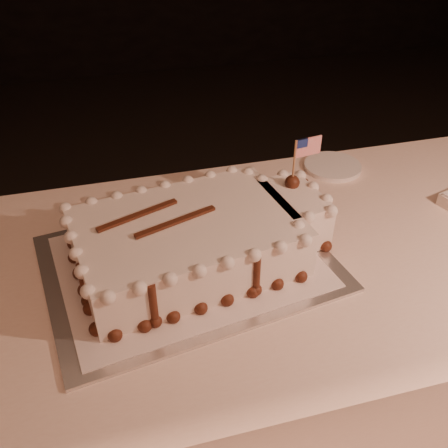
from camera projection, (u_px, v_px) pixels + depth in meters
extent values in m
cube|color=#F9D3C1|center=(289.00, 355.00, 1.35)|extent=(2.40, 0.80, 0.75)
cube|color=silver|center=(188.00, 263.00, 1.08)|extent=(0.66, 0.53, 0.01)
cube|color=white|center=(188.00, 261.00, 1.08)|extent=(0.59, 0.48, 0.00)
cube|color=white|center=(187.00, 241.00, 1.04)|extent=(0.49, 0.36, 0.11)
cube|color=white|center=(293.00, 213.00, 1.13)|extent=(0.13, 0.18, 0.11)
sphere|color=#512314|center=(115.00, 335.00, 0.90)|extent=(0.03, 0.03, 0.03)
sphere|color=#512314|center=(145.00, 326.00, 0.91)|extent=(0.03, 0.03, 0.03)
sphere|color=#512314|center=(173.00, 317.00, 0.93)|extent=(0.03, 0.03, 0.03)
sphere|color=#512314|center=(201.00, 308.00, 0.95)|extent=(0.03, 0.03, 0.03)
sphere|color=#512314|center=(227.00, 300.00, 0.97)|extent=(0.03, 0.03, 0.03)
sphere|color=#512314|center=(253.00, 292.00, 0.99)|extent=(0.03, 0.03, 0.03)
sphere|color=#512314|center=(277.00, 284.00, 1.00)|extent=(0.03, 0.03, 0.03)
sphere|color=#512314|center=(301.00, 276.00, 1.02)|extent=(0.03, 0.03, 0.03)
sphere|color=#512314|center=(294.00, 262.00, 1.06)|extent=(0.03, 0.03, 0.03)
sphere|color=#512314|center=(304.00, 252.00, 1.08)|extent=(0.03, 0.03, 0.03)
sphere|color=#512314|center=(326.00, 246.00, 1.10)|extent=(0.03, 0.03, 0.03)
sphere|color=#512314|center=(322.00, 234.00, 1.14)|extent=(0.03, 0.03, 0.03)
sphere|color=#512314|center=(309.00, 221.00, 1.18)|extent=(0.03, 0.03, 0.03)
sphere|color=#512314|center=(297.00, 209.00, 1.22)|extent=(0.03, 0.03, 0.03)
sphere|color=#512314|center=(280.00, 208.00, 1.22)|extent=(0.03, 0.03, 0.03)
sphere|color=#512314|center=(260.00, 214.00, 1.20)|extent=(0.03, 0.03, 0.03)
sphere|color=#512314|center=(247.00, 206.00, 1.23)|extent=(0.03, 0.03, 0.03)
sphere|color=#512314|center=(231.00, 204.00, 1.23)|extent=(0.03, 0.03, 0.03)
sphere|color=#512314|center=(211.00, 210.00, 1.22)|extent=(0.03, 0.03, 0.03)
sphere|color=#512314|center=(190.00, 215.00, 1.20)|extent=(0.03, 0.03, 0.03)
sphere|color=#512314|center=(168.00, 220.00, 1.18)|extent=(0.03, 0.03, 0.03)
sphere|color=#512314|center=(145.00, 226.00, 1.16)|extent=(0.03, 0.03, 0.03)
sphere|color=#512314|center=(122.00, 232.00, 1.14)|extent=(0.03, 0.03, 0.03)
sphere|color=#512314|center=(98.00, 237.00, 1.13)|extent=(0.03, 0.03, 0.03)
sphere|color=#512314|center=(73.00, 244.00, 1.11)|extent=(0.03, 0.03, 0.03)
sphere|color=#512314|center=(74.00, 257.00, 1.07)|extent=(0.03, 0.03, 0.03)
sphere|color=#512314|center=(79.00, 273.00, 1.03)|extent=(0.03, 0.03, 0.03)
sphere|color=#512314|center=(84.00, 290.00, 0.99)|extent=(0.03, 0.03, 0.03)
sphere|color=#512314|center=(90.00, 309.00, 0.95)|extent=(0.03, 0.03, 0.03)
sphere|color=#512314|center=(96.00, 329.00, 0.91)|extent=(0.03, 0.03, 0.03)
sphere|color=white|center=(108.00, 297.00, 0.84)|extent=(0.03, 0.03, 0.03)
sphere|color=white|center=(139.00, 288.00, 0.86)|extent=(0.03, 0.03, 0.03)
sphere|color=white|center=(170.00, 279.00, 0.88)|extent=(0.03, 0.03, 0.03)
sphere|color=white|center=(199.00, 271.00, 0.89)|extent=(0.03, 0.03, 0.03)
sphere|color=white|center=(227.00, 263.00, 0.91)|extent=(0.03, 0.03, 0.03)
sphere|color=white|center=(254.00, 255.00, 0.93)|extent=(0.03, 0.03, 0.03)
sphere|color=white|center=(280.00, 248.00, 0.95)|extent=(0.03, 0.03, 0.03)
sphere|color=white|center=(305.00, 240.00, 0.97)|extent=(0.03, 0.03, 0.03)
sphere|color=white|center=(298.00, 227.00, 1.00)|extent=(0.03, 0.03, 0.03)
sphere|color=white|center=(309.00, 217.00, 1.03)|extent=(0.03, 0.03, 0.03)
sphere|color=white|center=(331.00, 211.00, 1.05)|extent=(0.03, 0.03, 0.03)
sphere|color=white|center=(327.00, 200.00, 1.08)|extent=(0.03, 0.03, 0.03)
sphere|color=white|center=(313.00, 187.00, 1.12)|extent=(0.03, 0.03, 0.03)
sphere|color=white|center=(300.00, 176.00, 1.16)|extent=(0.03, 0.03, 0.03)
sphere|color=white|center=(283.00, 175.00, 1.17)|extent=(0.03, 0.03, 0.03)
sphere|color=white|center=(262.00, 180.00, 1.15)|extent=(0.03, 0.03, 0.03)
sphere|color=white|center=(248.00, 173.00, 1.17)|extent=(0.03, 0.03, 0.03)
sphere|color=white|center=(232.00, 172.00, 1.18)|extent=(0.03, 0.03, 0.03)
sphere|color=white|center=(210.00, 176.00, 1.16)|extent=(0.03, 0.03, 0.03)
sphere|color=white|center=(188.00, 181.00, 1.14)|extent=(0.03, 0.03, 0.03)
sphere|color=white|center=(165.00, 187.00, 1.13)|extent=(0.03, 0.03, 0.03)
sphere|color=white|center=(141.00, 192.00, 1.11)|extent=(0.03, 0.03, 0.03)
sphere|color=white|center=(117.00, 197.00, 1.09)|extent=(0.03, 0.03, 0.03)
sphere|color=white|center=(92.00, 203.00, 1.07)|extent=(0.03, 0.03, 0.03)
sphere|color=white|center=(65.00, 209.00, 1.05)|extent=(0.03, 0.03, 0.03)
sphere|color=white|center=(66.00, 222.00, 1.02)|extent=(0.03, 0.03, 0.03)
sphere|color=white|center=(71.00, 237.00, 0.97)|extent=(0.03, 0.03, 0.03)
sphere|color=white|center=(76.00, 254.00, 0.93)|extent=(0.03, 0.03, 0.03)
sphere|color=white|center=(82.00, 272.00, 0.89)|extent=(0.03, 0.03, 0.03)
sphere|color=white|center=(88.00, 292.00, 0.85)|extent=(0.03, 0.03, 0.03)
cylinder|color=#512314|center=(153.00, 305.00, 0.89)|extent=(0.01, 0.01, 0.10)
sphere|color=#512314|center=(155.00, 321.00, 0.92)|extent=(0.03, 0.03, 0.03)
cylinder|color=#512314|center=(257.00, 274.00, 0.96)|extent=(0.01, 0.01, 0.10)
sphere|color=#512314|center=(256.00, 290.00, 0.99)|extent=(0.03, 0.03, 0.03)
cylinder|color=#512314|center=(304.00, 237.00, 1.06)|extent=(0.01, 0.01, 0.10)
sphere|color=#512314|center=(302.00, 252.00, 1.08)|extent=(0.03, 0.03, 0.03)
cylinder|color=#512314|center=(303.00, 198.00, 1.18)|extent=(0.01, 0.01, 0.10)
sphere|color=#512314|center=(301.00, 213.00, 1.20)|extent=(0.03, 0.03, 0.03)
cylinder|color=#512314|center=(244.00, 187.00, 1.22)|extent=(0.01, 0.01, 0.10)
sphere|color=#512314|center=(244.00, 201.00, 1.24)|extent=(0.03, 0.03, 0.03)
cylinder|color=#512314|center=(164.00, 205.00, 1.15)|extent=(0.01, 0.01, 0.10)
sphere|color=#512314|center=(165.00, 220.00, 1.18)|extent=(0.03, 0.03, 0.03)
cylinder|color=#512314|center=(73.00, 227.00, 1.08)|extent=(0.01, 0.01, 0.10)
sphere|color=#512314|center=(76.00, 242.00, 1.11)|extent=(0.03, 0.03, 0.03)
cylinder|color=#512314|center=(84.00, 285.00, 0.94)|extent=(0.01, 0.01, 0.10)
sphere|color=#512314|center=(88.00, 301.00, 0.96)|extent=(0.03, 0.03, 0.03)
cube|color=#512314|center=(138.00, 215.00, 1.02)|extent=(0.17, 0.08, 0.01)
cube|color=#512314|center=(176.00, 222.00, 1.00)|extent=(0.18, 0.07, 0.01)
sphere|color=#512314|center=(292.00, 183.00, 1.12)|extent=(0.03, 0.03, 0.03)
cylinder|color=#B7774E|center=(294.00, 167.00, 1.09)|extent=(0.00, 0.00, 0.13)
cube|color=red|center=(309.00, 147.00, 1.08)|extent=(0.06, 0.01, 0.04)
cube|color=navy|center=(302.00, 143.00, 1.07)|extent=(0.03, 0.01, 0.02)
cylinder|color=white|center=(333.00, 166.00, 1.41)|extent=(0.16, 0.16, 0.01)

